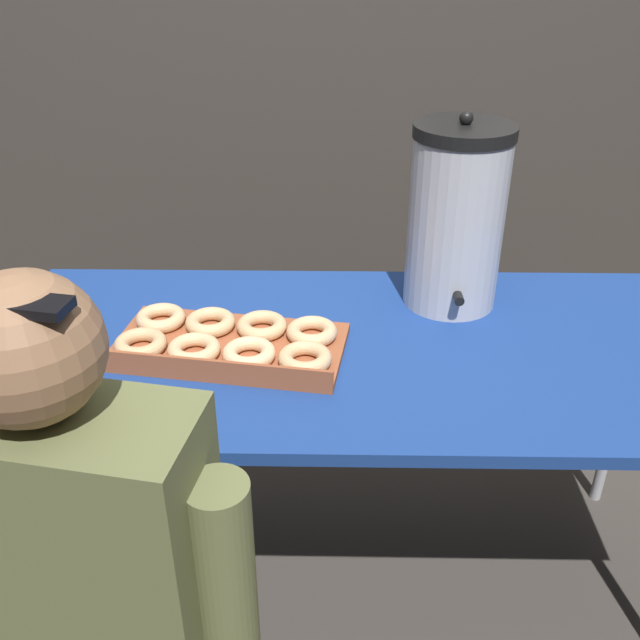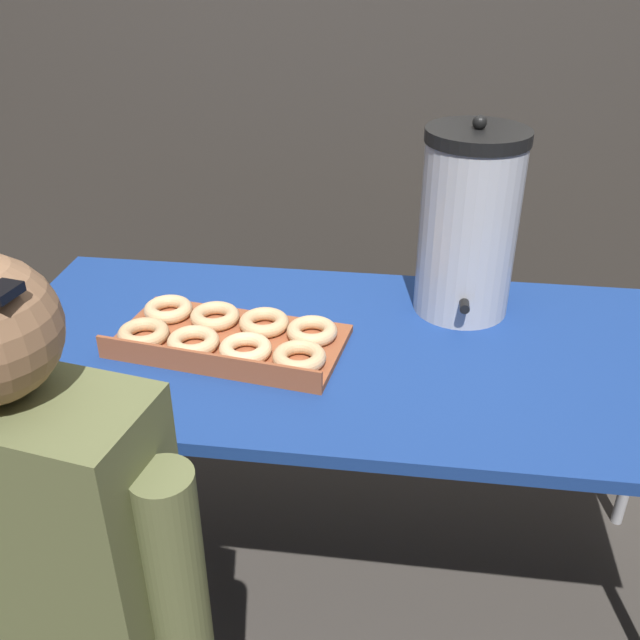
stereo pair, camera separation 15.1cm
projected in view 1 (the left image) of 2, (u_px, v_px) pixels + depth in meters
ground_plane at (351, 578)px, 1.90m from camera, size 12.00×12.00×0.00m
folding_table at (358, 362)px, 1.56m from camera, size 1.59×0.72×0.73m
donut_box at (229, 342)px, 1.51m from camera, size 0.52×0.32×0.05m
coffee_urn at (456, 218)px, 1.61m from camera, size 0.22×0.25×0.45m
cell_phone at (51, 409)px, 1.33m from camera, size 0.11×0.17×0.01m
person_seated at (95, 636)px, 1.10m from camera, size 0.53×0.27×1.19m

